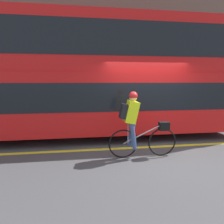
{
  "coord_description": "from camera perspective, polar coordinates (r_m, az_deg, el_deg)",
  "views": [
    {
      "loc": [
        -1.71,
        -4.53,
        1.95
      ],
      "look_at": [
        -1.05,
        0.61,
        1.04
      ],
      "focal_mm": 28.0,
      "sensor_mm": 36.0,
      "label": 1
    }
  ],
  "objects": [
    {
      "name": "road_center_line",
      "position": [
        5.45,
        11.69,
        -11.14
      ],
      "size": [
        50.0,
        0.14,
        0.01
      ],
      "primitive_type": "cube",
      "color": "yellow",
      "rests_on": "ground_plane"
    },
    {
      "name": "building_facade",
      "position": [
        10.48,
        2.38,
        21.96
      ],
      "size": [
        60.0,
        0.3,
        8.25
      ],
      "color": "brown",
      "rests_on": "ground_plane"
    },
    {
      "name": "cyclist_on_bike",
      "position": [
        4.46,
        8.03,
        -3.61
      ],
      "size": [
        1.8,
        0.32,
        1.71
      ],
      "color": "black",
      "rests_on": "ground_plane"
    },
    {
      "name": "trash_bin",
      "position": [
        10.18,
        19.36,
        2.09
      ],
      "size": [
        0.53,
        0.53,
        1.0
      ],
      "color": "#262628",
      "rests_on": "sidewalk_curb"
    },
    {
      "name": "sidewalk_curb",
      "position": [
        9.44,
        3.25,
        -1.47
      ],
      "size": [
        60.0,
        1.75,
        0.15
      ],
      "color": "gray",
      "rests_on": "ground_plane"
    },
    {
      "name": "ground_plane",
      "position": [
        5.22,
        12.66,
        -12.2
      ],
      "size": [
        80.0,
        80.0,
        0.0
      ],
      "primitive_type": "plane",
      "color": "#424244"
    },
    {
      "name": "bus",
      "position": [
        6.35,
        -13.11,
        11.73
      ],
      "size": [
        11.52,
        2.58,
        3.92
      ],
      "color": "black",
      "rests_on": "ground_plane"
    }
  ]
}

